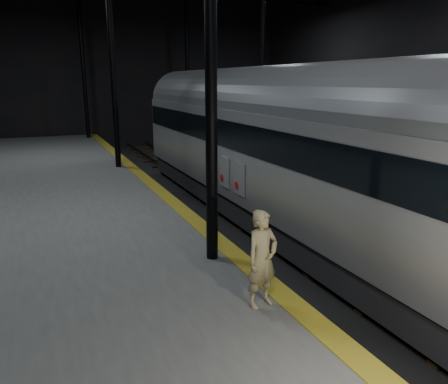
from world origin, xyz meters
TOP-DOWN VIEW (x-y plane):
  - ground at (0.00, 0.00)m, footprint 44.00×44.00m
  - platform_left at (-7.50, 0.00)m, footprint 9.00×43.80m
  - platform_right at (7.50, 0.00)m, footprint 9.00×43.80m
  - tactile_strip at (-3.25, 0.00)m, footprint 0.50×43.80m
  - track at (0.00, 0.00)m, footprint 2.40×43.00m
  - train at (-0.00, 0.45)m, footprint 2.99×19.96m
  - woman at (-3.80, -6.40)m, footprint 0.73×0.56m

SIDE VIEW (x-z plane):
  - ground at x=0.00m, z-range 0.00..0.00m
  - track at x=0.00m, z-range -0.05..0.19m
  - platform_left at x=-7.50m, z-range 0.00..1.00m
  - platform_right at x=7.50m, z-range 0.00..1.00m
  - tactile_strip at x=-3.25m, z-range 1.00..1.01m
  - woman at x=-3.80m, z-range 1.00..2.79m
  - train at x=0.00m, z-range 0.31..5.64m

